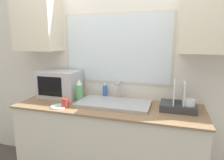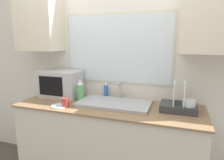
{
  "view_description": "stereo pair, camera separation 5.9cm",
  "coord_description": "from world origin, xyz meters",
  "px_view_note": "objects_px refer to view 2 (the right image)",
  "views": [
    {
      "loc": [
        0.64,
        -1.59,
        1.59
      ],
      "look_at": [
        0.05,
        0.29,
        1.2
      ],
      "focal_mm": 32.0,
      "sensor_mm": 36.0,
      "label": 1
    },
    {
      "loc": [
        0.69,
        -1.57,
        1.59
      ],
      "look_at": [
        0.05,
        0.29,
        1.2
      ],
      "focal_mm": 32.0,
      "sensor_mm": 36.0,
      "label": 2
    }
  ],
  "objects_px": {
    "faucet": "(120,89)",
    "microwave": "(61,84)",
    "mug_near_sink": "(66,102)",
    "spray_bottle": "(80,90)",
    "dish_rack": "(179,105)",
    "soap_bottle": "(106,91)"
  },
  "relations": [
    {
      "from": "spray_bottle",
      "to": "mug_near_sink",
      "type": "bearing_deg",
      "value": -98.23
    },
    {
      "from": "microwave",
      "to": "spray_bottle",
      "type": "height_order",
      "value": "microwave"
    },
    {
      "from": "faucet",
      "to": "microwave",
      "type": "relative_size",
      "value": 0.45
    },
    {
      "from": "faucet",
      "to": "mug_near_sink",
      "type": "height_order",
      "value": "faucet"
    },
    {
      "from": "faucet",
      "to": "dish_rack",
      "type": "height_order",
      "value": "dish_rack"
    },
    {
      "from": "faucet",
      "to": "spray_bottle",
      "type": "bearing_deg",
      "value": -156.11
    },
    {
      "from": "dish_rack",
      "to": "spray_bottle",
      "type": "bearing_deg",
      "value": -179.86
    },
    {
      "from": "faucet",
      "to": "microwave",
      "type": "distance_m",
      "value": 0.73
    },
    {
      "from": "dish_rack",
      "to": "spray_bottle",
      "type": "distance_m",
      "value": 1.07
    },
    {
      "from": "faucet",
      "to": "mug_near_sink",
      "type": "xyz_separation_m",
      "value": [
        -0.45,
        -0.43,
        -0.08
      ]
    },
    {
      "from": "dish_rack",
      "to": "soap_bottle",
      "type": "relative_size",
      "value": 1.88
    },
    {
      "from": "microwave",
      "to": "soap_bottle",
      "type": "distance_m",
      "value": 0.56
    },
    {
      "from": "dish_rack",
      "to": "mug_near_sink",
      "type": "xyz_separation_m",
      "value": [
        -1.1,
        -0.25,
        -0.01
      ]
    },
    {
      "from": "faucet",
      "to": "mug_near_sink",
      "type": "relative_size",
      "value": 2.03
    },
    {
      "from": "microwave",
      "to": "spray_bottle",
      "type": "distance_m",
      "value": 0.32
    },
    {
      "from": "microwave",
      "to": "faucet",
      "type": "bearing_deg",
      "value": 7.8
    },
    {
      "from": "soap_bottle",
      "to": "spray_bottle",
      "type": "bearing_deg",
      "value": -136.57
    },
    {
      "from": "dish_rack",
      "to": "microwave",
      "type": "bearing_deg",
      "value": 176.58
    },
    {
      "from": "microwave",
      "to": "spray_bottle",
      "type": "bearing_deg",
      "value": -15.53
    },
    {
      "from": "dish_rack",
      "to": "spray_bottle",
      "type": "xyz_separation_m",
      "value": [
        -1.07,
        -0.0,
        0.06
      ]
    },
    {
      "from": "mug_near_sink",
      "to": "spray_bottle",
      "type": "bearing_deg",
      "value": 81.77
    },
    {
      "from": "spray_bottle",
      "to": "soap_bottle",
      "type": "relative_size",
      "value": 1.4
    }
  ]
}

